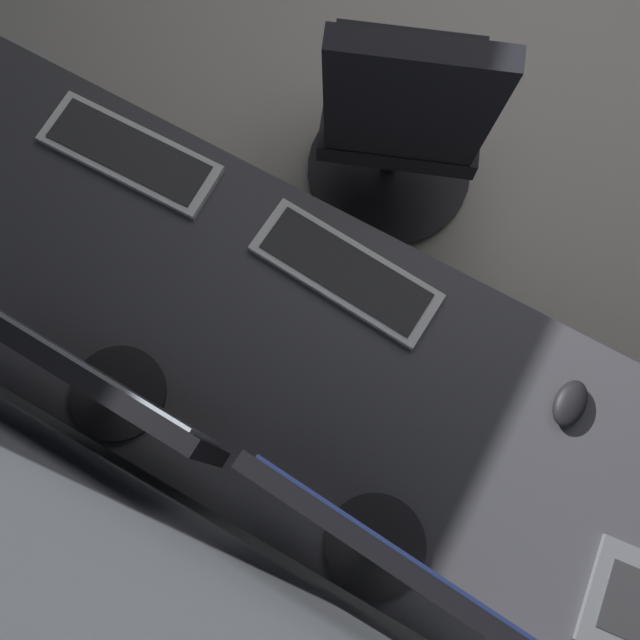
# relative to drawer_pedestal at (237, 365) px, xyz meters

# --- Properties ---
(wall_back) EXTENTS (4.97, 0.10, 2.60)m
(wall_back) POSITION_rel_drawer_pedestal_xyz_m (-0.23, 0.39, 0.95)
(wall_back) COLOR #8C939E
(wall_back) RESTS_ON ground
(desk) EXTENTS (2.20, 0.70, 0.73)m
(desk) POSITION_rel_drawer_pedestal_xyz_m (-0.21, -0.03, 0.32)
(desk) COLOR #38383D
(desk) RESTS_ON ground
(drawer_pedestal) EXTENTS (0.40, 0.51, 0.69)m
(drawer_pedestal) POSITION_rel_drawer_pedestal_xyz_m (0.00, 0.00, 0.00)
(drawer_pedestal) COLOR #38383D
(drawer_pedestal) RESTS_ON ground
(monitor_primary) EXTENTS (0.57, 0.20, 0.43)m
(monitor_primary) POSITION_rel_drawer_pedestal_xyz_m (0.10, 0.21, 0.63)
(monitor_primary) COLOR black
(monitor_primary) RESTS_ON desk
(monitor_secondary) EXTENTS (0.54, 0.20, 0.40)m
(monitor_secondary) POSITION_rel_drawer_pedestal_xyz_m (-0.50, 0.22, 0.61)
(monitor_secondary) COLOR black
(monitor_secondary) RESTS_ON desk
(keyboard_main) EXTENTS (0.43, 0.17, 0.02)m
(keyboard_main) POSITION_rel_drawer_pedestal_xyz_m (-0.18, -0.25, 0.39)
(keyboard_main) COLOR silver
(keyboard_main) RESTS_ON desk
(keyboard_spare) EXTENTS (0.42, 0.15, 0.02)m
(keyboard_spare) POSITION_rel_drawer_pedestal_xyz_m (0.39, -0.26, 0.39)
(keyboard_spare) COLOR silver
(keyboard_spare) RESTS_ON desk
(mouse_main) EXTENTS (0.06, 0.10, 0.03)m
(mouse_main) POSITION_rel_drawer_pedestal_xyz_m (-0.72, -0.22, 0.40)
(mouse_main) COLOR black
(mouse_main) RESTS_ON desk
(office_chair) EXTENTS (0.56, 0.61, 0.97)m
(office_chair) POSITION_rel_drawer_pedestal_xyz_m (-0.07, -0.81, 0.11)
(office_chair) COLOR black
(office_chair) RESTS_ON ground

